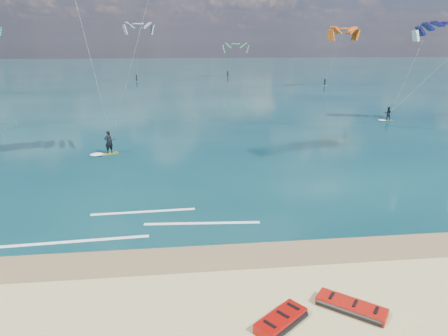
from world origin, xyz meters
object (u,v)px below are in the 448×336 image
at_px(packed_kite_right, 281,325).
at_px(packed_kite_mid, 351,311).
at_px(kitesurfer_far, 419,66).
at_px(kitesurfer_main, 108,26).

bearing_deg(packed_kite_right, packed_kite_mid, -28.51).
bearing_deg(packed_kite_mid, kitesurfer_far, 95.42).
distance_m(kitesurfer_main, kitesurfer_far, 33.90).
bearing_deg(kitesurfer_far, kitesurfer_main, -147.39).
bearing_deg(kitesurfer_main, packed_kite_mid, -88.26).
xyz_separation_m(packed_kite_mid, kitesurfer_main, (-10.24, 17.35, 9.94)).
distance_m(packed_kite_right, kitesurfer_far, 39.71).
distance_m(packed_kite_right, kitesurfer_main, 21.77).
distance_m(packed_kite_mid, packed_kite_right, 2.67).
height_order(packed_kite_right, kitesurfer_main, kitesurfer_main).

